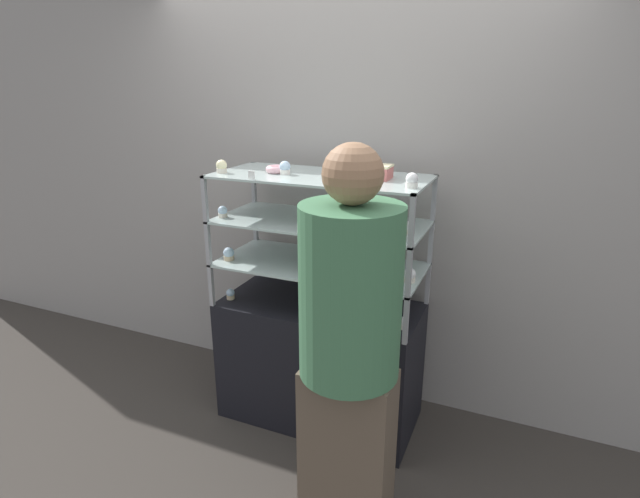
% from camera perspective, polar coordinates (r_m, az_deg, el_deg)
% --- Properties ---
extents(ground_plane, '(20.00, 20.00, 0.00)m').
position_cam_1_polar(ground_plane, '(3.28, 0.00, -18.26)').
color(ground_plane, '#38332D').
extents(back_wall, '(8.00, 0.05, 2.60)m').
position_cam_1_polar(back_wall, '(3.09, 3.05, 6.03)').
color(back_wall, gray).
rests_on(back_wall, ground_plane).
extents(display_base, '(1.15, 0.54, 0.75)m').
position_cam_1_polar(display_base, '(3.08, 0.00, -12.67)').
color(display_base, black).
rests_on(display_base, ground_plane).
extents(display_riser_lower, '(1.15, 0.54, 0.25)m').
position_cam_1_polar(display_riser_lower, '(2.81, 0.00, -1.98)').
color(display_riser_lower, '#99999E').
rests_on(display_riser_lower, display_base).
extents(display_riser_middle, '(1.15, 0.54, 0.25)m').
position_cam_1_polar(display_riser_middle, '(2.73, 0.00, 2.94)').
color(display_riser_middle, '#99999E').
rests_on(display_riser_middle, display_riser_lower).
extents(display_riser_upper, '(1.15, 0.54, 0.25)m').
position_cam_1_polar(display_riser_upper, '(2.68, 0.00, 8.11)').
color(display_riser_upper, '#99999E').
rests_on(display_riser_upper, display_riser_middle).
extents(layer_cake_centerpiece, '(0.18, 0.18, 0.13)m').
position_cam_1_polar(layer_cake_centerpiece, '(2.90, 2.02, -5.00)').
color(layer_cake_centerpiece, brown).
rests_on(layer_cake_centerpiece, display_base).
extents(sheet_cake_frosted, '(0.24, 0.13, 0.07)m').
position_cam_1_polar(sheet_cake_frosted, '(2.60, 5.46, 8.86)').
color(sheet_cake_frosted, '#C66660').
rests_on(sheet_cake_frosted, display_riser_upper).
extents(cupcake_0, '(0.05, 0.05, 0.06)m').
position_cam_1_polar(cupcake_0, '(3.01, -10.19, -5.09)').
color(cupcake_0, '#CCB28C').
rests_on(cupcake_0, display_base).
extents(cupcake_1, '(0.05, 0.05, 0.06)m').
position_cam_1_polar(cupcake_1, '(2.66, 9.43, -8.32)').
color(cupcake_1, beige).
rests_on(cupcake_1, display_base).
extents(price_tag_0, '(0.04, 0.00, 0.04)m').
position_cam_1_polar(price_tag_0, '(2.58, 4.16, -9.14)').
color(price_tag_0, white).
rests_on(price_tag_0, display_base).
extents(cupcake_2, '(0.06, 0.06, 0.07)m').
position_cam_1_polar(cupcake_2, '(2.90, -10.39, -0.57)').
color(cupcake_2, '#CCB28C').
rests_on(cupcake_2, display_riser_lower).
extents(cupcake_3, '(0.06, 0.06, 0.07)m').
position_cam_1_polar(cupcake_3, '(2.72, -0.77, -1.60)').
color(cupcake_3, '#CCB28C').
rests_on(cupcake_3, display_riser_lower).
extents(cupcake_4, '(0.06, 0.06, 0.07)m').
position_cam_1_polar(cupcake_4, '(2.58, 10.20, -2.98)').
color(cupcake_4, beige).
rests_on(cupcake_4, display_riser_lower).
extents(price_tag_1, '(0.04, 0.00, 0.04)m').
position_cam_1_polar(price_tag_1, '(2.56, -1.02, -3.17)').
color(price_tag_1, white).
rests_on(price_tag_1, display_riser_lower).
extents(cupcake_5, '(0.05, 0.05, 0.07)m').
position_cam_1_polar(cupcake_5, '(2.85, -11.06, 4.18)').
color(cupcake_5, beige).
rests_on(cupcake_5, display_riser_middle).
extents(cupcake_6, '(0.05, 0.05, 0.07)m').
position_cam_1_polar(cupcake_6, '(2.62, -1.10, 3.28)').
color(cupcake_6, beige).
rests_on(cupcake_6, display_riser_middle).
extents(cupcake_7, '(0.05, 0.05, 0.07)m').
position_cam_1_polar(cupcake_7, '(2.52, 10.17, 2.41)').
color(cupcake_7, beige).
rests_on(cupcake_7, display_riser_middle).
extents(price_tag_2, '(0.04, 0.00, 0.04)m').
position_cam_1_polar(price_tag_2, '(2.50, -2.24, 2.35)').
color(price_tag_2, white).
rests_on(price_tag_2, display_riser_middle).
extents(cupcake_8, '(0.06, 0.06, 0.07)m').
position_cam_1_polar(cupcake_8, '(2.79, -11.18, 9.22)').
color(cupcake_8, beige).
rests_on(cupcake_8, display_riser_upper).
extents(cupcake_9, '(0.06, 0.06, 0.07)m').
position_cam_1_polar(cupcake_9, '(2.70, -4.02, 9.21)').
color(cupcake_9, white).
rests_on(cupcake_9, display_riser_upper).
extents(cupcake_10, '(0.06, 0.06, 0.07)m').
position_cam_1_polar(cupcake_10, '(2.38, 10.45, 7.69)').
color(cupcake_10, white).
rests_on(cupcake_10, display_riser_upper).
extents(price_tag_3, '(0.04, 0.00, 0.04)m').
position_cam_1_polar(price_tag_3, '(2.57, -7.83, 8.35)').
color(price_tag_3, white).
rests_on(price_tag_3, display_riser_upper).
extents(donut_glazed, '(0.12, 0.12, 0.04)m').
position_cam_1_polar(donut_glazed, '(2.76, -4.97, 9.08)').
color(donut_glazed, '#EFB2BC').
rests_on(donut_glazed, display_riser_upper).
extents(customer_figure, '(0.41, 0.41, 1.76)m').
position_cam_1_polar(customer_figure, '(2.08, 3.36, -10.94)').
color(customer_figure, brown).
rests_on(customer_figure, ground_plane).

